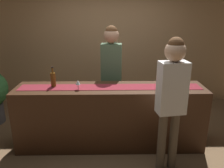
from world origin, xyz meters
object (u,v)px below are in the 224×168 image
object	(u,v)px
customer_sipping	(172,92)
bartender	(111,66)
wine_glass_near_customer	(162,79)
wine_bottle_green	(173,79)
wine_glass_mid_counter	(78,83)
wine_bottle_amber	(53,79)

from	to	relation	value
customer_sipping	bartender	bearing A→B (deg)	112.79
wine_glass_near_customer	wine_bottle_green	bearing A→B (deg)	-9.27
wine_bottle_green	bartender	size ratio (longest dim) A/B	0.17
wine_bottle_green	wine_glass_mid_counter	world-z (taller)	wine_bottle_green
wine_glass_mid_counter	bartender	bearing A→B (deg)	54.69
wine_glass_near_customer	bartender	bearing A→B (deg)	145.87
wine_bottle_green	wine_glass_near_customer	xyz separation A→B (m)	(-0.16, 0.03, -0.01)
bartender	wine_glass_mid_counter	bearing A→B (deg)	60.33
wine_bottle_amber	customer_sipping	distance (m)	1.70
wine_bottle_green	wine_bottle_amber	bearing A→B (deg)	-179.87
wine_bottle_green	wine_glass_near_customer	bearing A→B (deg)	170.73
wine_bottle_amber	wine_glass_near_customer	size ratio (longest dim) A/B	2.10
wine_bottle_green	customer_sipping	xyz separation A→B (m)	(-0.20, -0.65, 0.03)
wine_glass_mid_counter	bartender	distance (m)	0.84
wine_bottle_amber	wine_glass_near_customer	xyz separation A→B (m)	(1.61, 0.03, -0.01)
wine_bottle_green	customer_sipping	world-z (taller)	customer_sipping
wine_bottle_green	bartender	bearing A→B (deg)	149.67
bartender	customer_sipping	size ratio (longest dim) A/B	1.03
wine_glass_near_customer	customer_sipping	world-z (taller)	customer_sipping
wine_glass_near_customer	customer_sipping	distance (m)	0.68
wine_glass_mid_counter	wine_bottle_amber	bearing A→B (deg)	159.01
wine_bottle_amber	bartender	xyz separation A→B (m)	(0.86, 0.54, 0.06)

